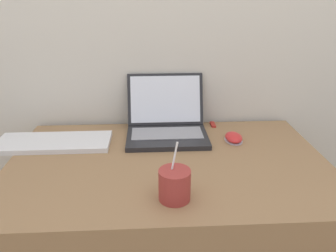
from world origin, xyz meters
name	(u,v)px	position (x,y,z in m)	size (l,w,h in m)	color
wall_back	(163,10)	(0.00, 0.77, 1.25)	(7.00, 0.04, 2.50)	silver
desk	(168,241)	(0.00, 0.37, 0.38)	(1.17, 0.73, 0.75)	#936D47
laptop	(167,122)	(0.01, 0.61, 0.80)	(0.34, 0.32, 0.24)	#232326
drink_cup	(175,184)	(0.01, 0.13, 0.80)	(0.10, 0.10, 0.18)	#9E332D
computer_mouse	(234,138)	(0.28, 0.52, 0.76)	(0.07, 0.10, 0.03)	#B2B2B7
external_keyboard	(54,142)	(-0.45, 0.53, 0.76)	(0.45, 0.17, 0.02)	silver
usb_stick	(213,124)	(0.23, 0.69, 0.75)	(0.02, 0.06, 0.01)	#B2261E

